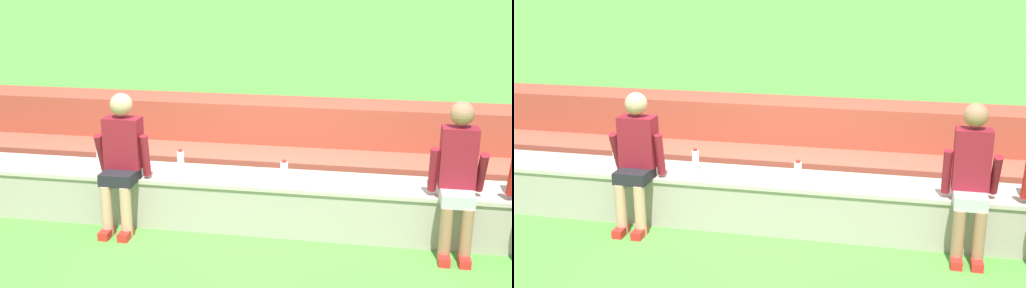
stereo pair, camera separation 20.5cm
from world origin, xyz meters
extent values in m
plane|color=#4C9338|center=(0.00, 0.00, 0.00)|extent=(80.00, 80.00, 0.00)
cube|color=#A8A08E|center=(0.00, 0.30, 0.26)|extent=(9.21, 0.59, 0.52)
cube|color=#BCB39F|center=(0.00, 0.30, 0.50)|extent=(9.25, 0.63, 0.04)
cube|color=#A64F3B|center=(0.00, 1.25, 0.24)|extent=(10.85, 0.63, 0.48)
cube|color=#9A432F|center=(0.00, 1.88, 0.48)|extent=(10.85, 0.63, 0.96)
cylinder|color=tan|center=(-1.44, -0.23, 0.26)|extent=(0.11, 0.11, 0.52)
cylinder|color=tan|center=(-1.24, -0.23, 0.26)|extent=(0.11, 0.11, 0.52)
cube|color=red|center=(-1.44, -0.27, 0.04)|extent=(0.10, 0.22, 0.08)
cube|color=red|center=(-1.24, -0.27, 0.04)|extent=(0.10, 0.22, 0.08)
cube|color=black|center=(-1.34, -0.09, 0.57)|extent=(0.33, 0.34, 0.12)
cube|color=maroon|center=(-1.34, 0.05, 0.88)|extent=(0.36, 0.20, 0.51)
sphere|color=tan|center=(-1.34, 0.05, 1.27)|extent=(0.22, 0.22, 0.22)
cylinder|color=maroon|center=(-1.57, 0.03, 0.77)|extent=(0.08, 0.22, 0.42)
cylinder|color=maroon|center=(-1.11, 0.03, 0.77)|extent=(0.08, 0.14, 0.43)
cylinder|color=#996B4C|center=(1.78, -0.21, 0.26)|extent=(0.11, 0.11, 0.52)
cylinder|color=#996B4C|center=(1.95, -0.21, 0.26)|extent=(0.11, 0.11, 0.52)
cube|color=red|center=(1.78, -0.25, 0.04)|extent=(0.10, 0.22, 0.08)
cube|color=red|center=(1.95, -0.25, 0.04)|extent=(0.10, 0.22, 0.08)
cube|color=#B2B2B7|center=(1.86, -0.08, 0.57)|extent=(0.29, 0.32, 0.12)
cube|color=maroon|center=(1.86, 0.07, 0.91)|extent=(0.32, 0.20, 0.56)
sphere|color=#996B4C|center=(1.86, 0.07, 1.32)|extent=(0.22, 0.22, 0.22)
cylinder|color=maroon|center=(1.65, 0.05, 0.78)|extent=(0.08, 0.15, 0.43)
cylinder|color=maroon|center=(2.08, 0.05, 0.78)|extent=(0.08, 0.24, 0.42)
cylinder|color=silver|center=(-0.85, 0.35, 0.63)|extent=(0.07, 0.07, 0.21)
cylinder|color=red|center=(-0.85, 0.35, 0.74)|extent=(0.04, 0.04, 0.02)
cylinder|color=silver|center=(-1.68, 0.24, 0.65)|extent=(0.07, 0.07, 0.25)
cylinder|color=red|center=(-1.68, 0.24, 0.78)|extent=(0.04, 0.04, 0.02)
cylinder|color=silver|center=(0.24, 0.26, 0.61)|extent=(0.08, 0.08, 0.18)
cylinder|color=red|center=(0.24, 0.26, 0.72)|extent=(0.05, 0.05, 0.02)
camera|label=1|loc=(1.08, -5.81, 2.67)|focal=45.72mm
camera|label=2|loc=(1.28, -5.77, 2.67)|focal=45.72mm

